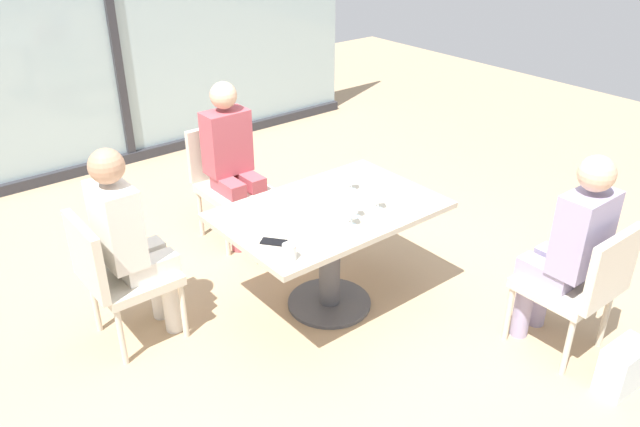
{
  "coord_description": "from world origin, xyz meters",
  "views": [
    {
      "loc": [
        -2.21,
        -2.65,
        2.51
      ],
      "look_at": [
        0.0,
        0.1,
        0.65
      ],
      "focal_mm": 35.07,
      "sensor_mm": 36.0,
      "label": 1
    }
  ],
  "objects_px": {
    "dining_table_main": "(330,232)",
    "person_near_window": "(232,157)",
    "chair_near_window": "(226,177)",
    "handbag_0": "(623,367)",
    "chair_front_right": "(581,282)",
    "person_far_left": "(129,236)",
    "wine_glass_3": "(352,171)",
    "wine_glass_2": "(379,190)",
    "wine_glass_0": "(356,197)",
    "coffee_cup": "(289,252)",
    "person_front_right": "(570,244)",
    "handbag_1": "(274,240)",
    "chair_far_left": "(116,272)",
    "wine_glass_1": "(352,206)",
    "cell_phone_on_table": "(274,242)"
  },
  "relations": [
    {
      "from": "dining_table_main",
      "to": "person_near_window",
      "type": "relative_size",
      "value": 1.08
    },
    {
      "from": "chair_near_window",
      "to": "handbag_0",
      "type": "xyz_separation_m",
      "value": [
        0.78,
        -2.89,
        -0.36
      ]
    },
    {
      "from": "chair_front_right",
      "to": "person_far_left",
      "type": "distance_m",
      "value": 2.62
    },
    {
      "from": "person_near_window",
      "to": "wine_glass_3",
      "type": "bearing_deg",
      "value": -75.11
    },
    {
      "from": "dining_table_main",
      "to": "wine_glass_2",
      "type": "xyz_separation_m",
      "value": [
        0.22,
        -0.19,
        0.31
      ]
    },
    {
      "from": "chair_front_right",
      "to": "wine_glass_0",
      "type": "xyz_separation_m",
      "value": [
        -0.77,
        1.08,
        0.37
      ]
    },
    {
      "from": "dining_table_main",
      "to": "coffee_cup",
      "type": "distance_m",
      "value": 0.68
    },
    {
      "from": "chair_near_window",
      "to": "person_far_left",
      "type": "relative_size",
      "value": 0.69
    },
    {
      "from": "person_front_right",
      "to": "handbag_1",
      "type": "relative_size",
      "value": 4.2
    },
    {
      "from": "chair_front_right",
      "to": "wine_glass_0",
      "type": "bearing_deg",
      "value": 125.49
    },
    {
      "from": "chair_far_left",
      "to": "person_front_right",
      "type": "bearing_deg",
      "value": -39.25
    },
    {
      "from": "person_far_left",
      "to": "wine_glass_1",
      "type": "xyz_separation_m",
      "value": [
        1.06,
        -0.75,
        0.16
      ]
    },
    {
      "from": "handbag_1",
      "to": "cell_phone_on_table",
      "type": "bearing_deg",
      "value": -100.41
    },
    {
      "from": "wine_glass_3",
      "to": "handbag_1",
      "type": "bearing_deg",
      "value": 108.89
    },
    {
      "from": "person_near_window",
      "to": "chair_near_window",
      "type": "bearing_deg",
      "value": 90.0
    },
    {
      "from": "person_far_left",
      "to": "wine_glass_2",
      "type": "height_order",
      "value": "person_far_left"
    },
    {
      "from": "person_front_right",
      "to": "cell_phone_on_table",
      "type": "bearing_deg",
      "value": 142.34
    },
    {
      "from": "wine_glass_1",
      "to": "chair_front_right",
      "type": "bearing_deg",
      "value": -49.66
    },
    {
      "from": "dining_table_main",
      "to": "handbag_0",
      "type": "distance_m",
      "value": 1.85
    },
    {
      "from": "chair_far_left",
      "to": "person_near_window",
      "type": "height_order",
      "value": "person_near_window"
    },
    {
      "from": "wine_glass_2",
      "to": "wine_glass_1",
      "type": "bearing_deg",
      "value": -168.04
    },
    {
      "from": "person_far_left",
      "to": "wine_glass_0",
      "type": "distance_m",
      "value": 1.35
    },
    {
      "from": "person_near_window",
      "to": "wine_glass_1",
      "type": "height_order",
      "value": "person_near_window"
    },
    {
      "from": "person_front_right",
      "to": "handbag_0",
      "type": "relative_size",
      "value": 4.2
    },
    {
      "from": "dining_table_main",
      "to": "chair_near_window",
      "type": "height_order",
      "value": "chair_near_window"
    },
    {
      "from": "dining_table_main",
      "to": "chair_far_left",
      "type": "xyz_separation_m",
      "value": [
        -1.21,
        0.5,
        -0.06
      ]
    },
    {
      "from": "chair_front_right",
      "to": "chair_far_left",
      "type": "xyz_separation_m",
      "value": [
        -2.03,
        1.77,
        0.0
      ]
    },
    {
      "from": "person_near_window",
      "to": "coffee_cup",
      "type": "bearing_deg",
      "value": -110.42
    },
    {
      "from": "wine_glass_1",
      "to": "coffee_cup",
      "type": "height_order",
      "value": "wine_glass_1"
    },
    {
      "from": "handbag_0",
      "to": "person_near_window",
      "type": "bearing_deg",
      "value": 107.57
    },
    {
      "from": "handbag_0",
      "to": "wine_glass_2",
      "type": "bearing_deg",
      "value": 113.1
    },
    {
      "from": "wine_glass_1",
      "to": "coffee_cup",
      "type": "relative_size",
      "value": 2.06
    },
    {
      "from": "chair_far_left",
      "to": "wine_glass_2",
      "type": "relative_size",
      "value": 4.7
    },
    {
      "from": "chair_front_right",
      "to": "chair_far_left",
      "type": "relative_size",
      "value": 1.0
    },
    {
      "from": "dining_table_main",
      "to": "wine_glass_3",
      "type": "xyz_separation_m",
      "value": [
        0.28,
        0.12,
        0.31
      ]
    },
    {
      "from": "handbag_1",
      "to": "handbag_0",
      "type": "bearing_deg",
      "value": -49.56
    },
    {
      "from": "cell_phone_on_table",
      "to": "wine_glass_1",
      "type": "bearing_deg",
      "value": -53.03
    },
    {
      "from": "chair_far_left",
      "to": "wine_glass_1",
      "type": "bearing_deg",
      "value": -32.8
    },
    {
      "from": "dining_table_main",
      "to": "chair_near_window",
      "type": "xyz_separation_m",
      "value": [
        0.0,
        1.27,
        -0.06
      ]
    },
    {
      "from": "chair_near_window",
      "to": "person_near_window",
      "type": "relative_size",
      "value": 0.69
    },
    {
      "from": "chair_far_left",
      "to": "person_front_right",
      "type": "height_order",
      "value": "person_front_right"
    },
    {
      "from": "person_near_window",
      "to": "wine_glass_1",
      "type": "bearing_deg",
      "value": -91.84
    },
    {
      "from": "person_near_window",
      "to": "wine_glass_3",
      "type": "distance_m",
      "value": 1.09
    },
    {
      "from": "handbag_1",
      "to": "person_far_left",
      "type": "bearing_deg",
      "value": -145.04
    },
    {
      "from": "person_near_window",
      "to": "cell_phone_on_table",
      "type": "xyz_separation_m",
      "value": [
        -0.52,
        -1.29,
        0.03
      ]
    },
    {
      "from": "chair_far_left",
      "to": "person_far_left",
      "type": "height_order",
      "value": "person_far_left"
    },
    {
      "from": "person_far_left",
      "to": "coffee_cup",
      "type": "distance_m",
      "value": 1.0
    },
    {
      "from": "chair_far_left",
      "to": "cell_phone_on_table",
      "type": "xyz_separation_m",
      "value": [
        0.7,
        -0.63,
        0.24
      ]
    },
    {
      "from": "person_front_right",
      "to": "chair_near_window",
      "type": "bearing_deg",
      "value": 108.62
    },
    {
      "from": "chair_near_window",
      "to": "chair_far_left",
      "type": "xyz_separation_m",
      "value": [
        -1.21,
        -0.77,
        0.0
      ]
    }
  ]
}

